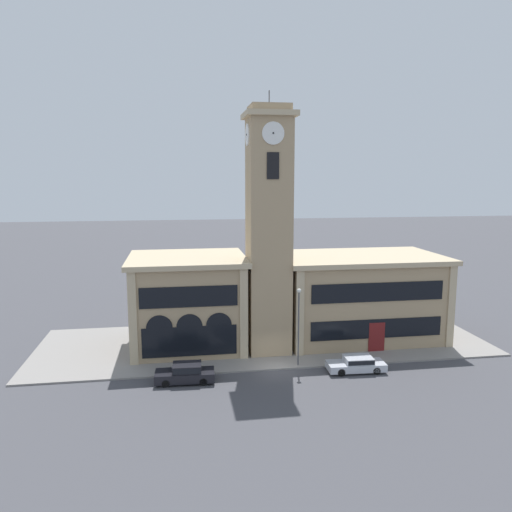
% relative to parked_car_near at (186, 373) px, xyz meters
% --- Properties ---
extents(ground_plane, '(300.00, 300.00, 0.00)m').
position_rel_parked_car_near_xyz_m(ground_plane, '(7.60, 1.19, -0.77)').
color(ground_plane, '#424247').
extents(sidewalk_kerb, '(42.28, 13.99, 0.15)m').
position_rel_parked_car_near_xyz_m(sidewalk_kerb, '(7.60, 8.18, -0.69)').
color(sidewalk_kerb, gray).
rests_on(sidewalk_kerb, ground_plane).
extents(clock_tower, '(4.36, 4.36, 23.03)m').
position_rel_parked_car_near_xyz_m(clock_tower, '(7.59, 5.85, 10.22)').
color(clock_tower, tan).
rests_on(clock_tower, ground_plane).
extents(town_hall_left_wing, '(10.74, 9.85, 8.56)m').
position_rel_parked_car_near_xyz_m(town_hall_left_wing, '(0.45, 8.56, 3.54)').
color(town_hall_left_wing, tan).
rests_on(town_hall_left_wing, ground_plane).
extents(town_hall_right_wing, '(15.71, 9.85, 8.27)m').
position_rel_parked_car_near_xyz_m(town_hall_right_wing, '(17.23, 8.57, 3.40)').
color(town_hall_right_wing, tan).
rests_on(town_hall_right_wing, ground_plane).
extents(parked_car_near, '(4.65, 2.06, 1.48)m').
position_rel_parked_car_near_xyz_m(parked_car_near, '(0.00, 0.00, 0.00)').
color(parked_car_near, black).
rests_on(parked_car_near, ground_plane).
extents(parked_car_mid, '(4.80, 2.09, 1.25)m').
position_rel_parked_car_near_xyz_m(parked_car_mid, '(13.91, -0.00, -0.10)').
color(parked_car_mid, '#B2B7C1').
rests_on(parked_car_mid, ground_plane).
extents(street_lamp, '(0.36, 0.36, 6.58)m').
position_rel_parked_car_near_xyz_m(street_lamp, '(9.40, 1.77, 3.62)').
color(street_lamp, '#4C4C51').
rests_on(street_lamp, sidewalk_kerb).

